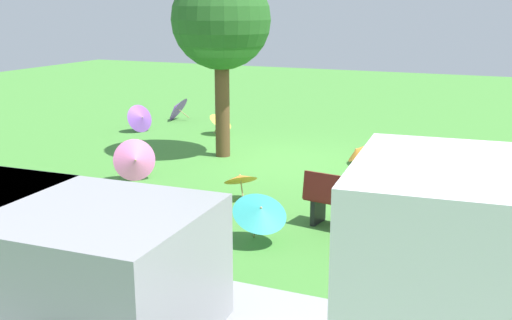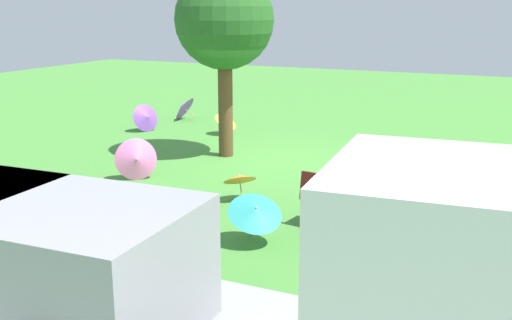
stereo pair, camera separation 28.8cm
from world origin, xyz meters
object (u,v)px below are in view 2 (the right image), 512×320
Objects in this scene: park_bench at (350,204)px; parasol_orange_1 at (239,178)px; parasol_purple_1 at (183,107)px; parasol_yellow_0 at (227,120)px; parasol_orange_0 at (360,152)px; parasol_pink_0 at (136,159)px; parasol_teal_0 at (256,211)px; parasol_pink_1 at (499,221)px; parasol_teal_1 at (382,174)px; shade_tree at (224,22)px; parasol_purple_0 at (147,117)px; parasol_purple_2 at (477,155)px.

park_bench reaches higher than parasol_orange_1.
parasol_yellow_0 is at bearing 148.29° from parasol_purple_1.
parasol_purple_1 is (2.23, -1.38, -0.02)m from parasol_yellow_0.
parasol_purple_1 is (6.43, -3.03, 0.09)m from parasol_orange_0.
parasol_pink_0 is (-0.46, 4.76, 0.03)m from parasol_yellow_0.
parasol_teal_0 is 10.40m from parasol_purple_1.
parasol_purple_1 is 11.80m from parasol_pink_1.
parasol_purple_1 is at bearing -52.54° from parasol_teal_0.
parasol_teal_1 is (0.00, -2.01, -0.03)m from park_bench.
shade_tree is 5.57m from parasol_purple_1.
parasol_orange_0 is at bearing -50.91° from parasol_pink_1.
shade_tree reaches higher than park_bench.
parasol_pink_0 reaches higher than parasol_purple_0.
parasol_purple_2 is at bearing -131.06° from parasol_orange_1.
park_bench is 1.89× the size of parasol_purple_0.
parasol_pink_1 is at bearing 151.65° from shade_tree.
parasol_pink_0 reaches higher than parasol_orange_1.
parasol_purple_0 is at bearing -2.21° from parasol_purple_2.
parasol_purple_0 reaches higher than parasol_purple_1.
park_bench reaches higher than parasol_purple_0.
parasol_yellow_0 is 2.28m from parasol_purple_0.
parasol_orange_1 is at bearing 48.94° from parasol_purple_2.
parasol_teal_1 is at bearing 143.83° from parasol_yellow_0.
shade_tree is at bearing -21.85° from parasol_teal_1.
parasol_orange_0 is 4.98m from parasol_pink_1.
shade_tree reaches higher than parasol_purple_0.
parasol_teal_0 is at bearing 122.90° from parasol_orange_1.
parasol_purple_1 is at bearing -31.71° from parasol_yellow_0.
parasol_pink_1 is at bearing 141.16° from parasol_teal_1.
parasol_purple_1 is at bearing -35.80° from parasol_pink_1.
parasol_purple_0 is 0.99× the size of parasol_purple_1.
parasol_teal_0 is 3.52m from parasol_pink_1.
park_bench reaches higher than parasol_yellow_0.
parasol_teal_1 is 4.84m from parasol_pink_0.
park_bench is 1.98× the size of parasol_orange_1.
parasol_teal_0 is at bearing 88.89° from parasol_orange_0.
parasol_yellow_0 is at bearing -21.50° from parasol_orange_0.
park_bench reaches higher than parasol_orange_0.
parasol_orange_0 is 0.76× the size of parasol_pink_1.
parasol_yellow_0 is 2.62m from parasol_purple_1.
parasol_teal_1 is at bearing -168.60° from parasol_pink_0.
parasol_orange_0 is 4.86m from parasol_pink_0.
shade_tree reaches higher than parasol_purple_1.
parasol_yellow_0 is (1.12, -2.17, -2.67)m from shade_tree.
parasol_purple_0 is 0.97× the size of parasol_pink_0.
parasol_pink_1 is at bearing 174.21° from parasol_orange_1.
parasol_yellow_0 reaches higher than parasol_orange_1.
parasol_purple_1 is at bearing -66.34° from parasol_pink_0.
parasol_yellow_0 is at bearing -36.96° from parasol_pink_1.
parasol_pink_0 is 1.01× the size of parasol_purple_1.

